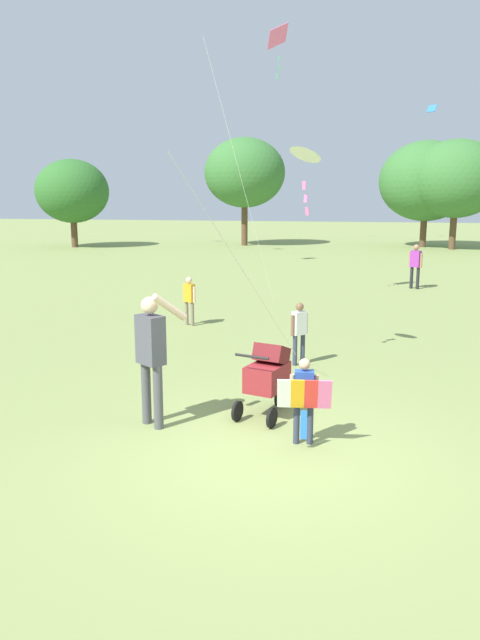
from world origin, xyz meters
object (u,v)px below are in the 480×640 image
at_px(stroller, 268,373).
at_px(kite_adult_black, 304,158).
at_px(kite_orange_delta, 274,52).
at_px(child_with_butterfly_kite, 304,394).
at_px(person_sitting_far, 189,297).
at_px(person_red_shirt, 415,263).
at_px(person_couple_left, 299,328).
at_px(person_adult_flyer, 151,349).

relative_size(stroller, kite_adult_black, 0.29).
bearing_deg(kite_orange_delta, stroller, -82.29).
xyz_separation_m(child_with_butterfly_kite, person_sitting_far, (-3.25, 6.44, 0.02)).
relative_size(kite_adult_black, person_red_shirt, 2.69).
distance_m(child_with_butterfly_kite, kite_adult_black, 4.72).
bearing_deg(person_couple_left, child_with_butterfly_kite, -83.48).
height_order(child_with_butterfly_kite, kite_adult_black, kite_adult_black).
bearing_deg(kite_adult_black, person_red_shirt, 73.92).
distance_m(child_with_butterfly_kite, person_red_shirt, 13.44).
relative_size(person_red_shirt, person_couple_left, 1.26).
height_order(person_red_shirt, person_sitting_far, person_red_shirt).
distance_m(kite_adult_black, person_couple_left, 2.96).
bearing_deg(stroller, kite_adult_black, 85.87).
bearing_deg(person_red_shirt, person_adult_flyer, -108.73).
relative_size(person_red_shirt, person_sitting_far, 1.25).
height_order(child_with_butterfly_kite, person_couple_left, person_couple_left).
relative_size(child_with_butterfly_kite, kite_orange_delta, 0.15).
relative_size(kite_adult_black, person_couple_left, 3.38).
bearing_deg(person_adult_flyer, kite_adult_black, 64.22).
bearing_deg(person_sitting_far, child_with_butterfly_kite, -63.23).
relative_size(child_with_butterfly_kite, person_couple_left, 0.96).
bearing_deg(person_couple_left, kite_adult_black, 68.53).
xyz_separation_m(person_red_shirt, person_couple_left, (-2.79, -9.65, -0.17)).
height_order(person_adult_flyer, stroller, person_adult_flyer).
bearing_deg(person_red_shirt, person_couple_left, -106.11).
relative_size(child_with_butterfly_kite, person_adult_flyer, 0.60).
height_order(stroller, person_red_shirt, person_red_shirt).
height_order(person_adult_flyer, kite_orange_delta, kite_orange_delta).
xyz_separation_m(kite_adult_black, kite_orange_delta, (-1.35, 5.85, 2.95)).
bearing_deg(stroller, child_with_butterfly_kite, -57.94).
relative_size(stroller, person_sitting_far, 0.98).
distance_m(person_adult_flyer, person_couple_left, 3.72).
bearing_deg(stroller, person_red_shirt, 76.46).
distance_m(child_with_butterfly_kite, person_couple_left, 3.60).
relative_size(person_adult_flyer, kite_orange_delta, 0.25).
bearing_deg(child_with_butterfly_kite, kite_orange_delta, 100.40).
relative_size(stroller, person_red_shirt, 0.78).
distance_m(kite_orange_delta, person_red_shirt, 8.00).
height_order(person_adult_flyer, person_red_shirt, person_adult_flyer).
height_order(kite_orange_delta, person_red_shirt, kite_orange_delta).
relative_size(person_sitting_far, person_couple_left, 1.00).
relative_size(person_adult_flyer, kite_adult_black, 0.47).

